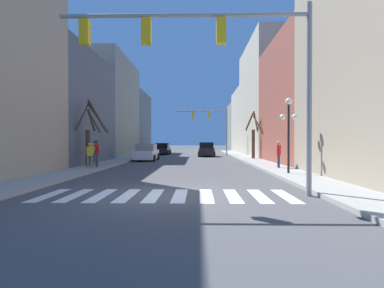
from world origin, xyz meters
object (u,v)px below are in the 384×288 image
(street_tree_right_far, at_px, (254,136))
(street_lamp_right_corner, at_px, (289,120))
(car_at_intersection, at_px, (206,150))
(pedestrian_on_right_sidewalk, at_px, (90,153))
(car_driving_away_lane, at_px, (162,149))
(pedestrian_on_left_sidewalk, at_px, (95,150))
(street_tree_left_mid, at_px, (90,134))
(car_driving_toward_lane, at_px, (147,153))
(pedestrian_waiting_at_curb, at_px, (279,152))
(pedestrian_crossing_street, at_px, (97,151))
(traffic_signal_far, at_px, (212,121))
(traffic_signal_near, at_px, (215,51))

(street_tree_right_far, bearing_deg, street_lamp_right_corner, -92.82)
(car_at_intersection, height_order, pedestrian_on_right_sidewalk, pedestrian_on_right_sidewalk)
(car_driving_away_lane, distance_m, pedestrian_on_right_sidewalk, 22.17)
(car_at_intersection, relative_size, pedestrian_on_left_sidewalk, 2.52)
(street_tree_left_mid, bearing_deg, car_driving_toward_lane, 73.67)
(street_lamp_right_corner, bearing_deg, street_tree_left_mid, 160.96)
(car_driving_away_lane, distance_m, car_at_intersection, 7.43)
(pedestrian_waiting_at_curb, relative_size, pedestrian_on_right_sidewalk, 1.06)
(pedestrian_on_left_sidewalk, distance_m, pedestrian_crossing_street, 2.34)
(traffic_signal_far, bearing_deg, car_driving_toward_lane, -121.52)
(car_driving_away_lane, relative_size, pedestrian_waiting_at_curb, 2.73)
(traffic_signal_near, xyz_separation_m, pedestrian_waiting_at_curb, (4.62, 9.25, -3.76))
(car_driving_away_lane, distance_m, street_tree_left_mid, 20.98)
(traffic_signal_near, xyz_separation_m, pedestrian_on_left_sidewalk, (-8.31, 12.09, -3.72))
(street_lamp_right_corner, height_order, pedestrian_on_left_sidewalk, street_lamp_right_corner)
(car_driving_toward_lane, distance_m, pedestrian_waiting_at_curb, 13.71)
(pedestrian_crossing_street, xyz_separation_m, street_tree_left_mid, (-0.53, 0.26, 1.15))
(traffic_signal_near, height_order, street_tree_right_far, traffic_signal_near)
(street_lamp_right_corner, bearing_deg, pedestrian_crossing_street, 161.32)
(pedestrian_crossing_street, bearing_deg, car_at_intersection, 122.72)
(traffic_signal_near, height_order, car_driving_toward_lane, traffic_signal_near)
(car_driving_away_lane, distance_m, street_tree_right_far, 15.40)
(car_driving_away_lane, xyz_separation_m, street_tree_right_far, (10.50, -11.16, 1.60))
(car_at_intersection, bearing_deg, pedestrian_on_left_sidewalk, 148.85)
(car_at_intersection, height_order, pedestrian_crossing_street, pedestrian_crossing_street)
(car_at_intersection, distance_m, pedestrian_on_right_sidewalk, 19.31)
(street_tree_right_far, bearing_deg, pedestrian_on_right_sidewalk, -138.85)
(street_tree_right_far, bearing_deg, car_driving_away_lane, 133.24)
(car_driving_away_lane, bearing_deg, car_driving_toward_lane, 179.97)
(street_tree_right_far, bearing_deg, car_at_intersection, 124.27)
(street_lamp_right_corner, bearing_deg, pedestrian_on_right_sidewalk, 166.09)
(car_driving_toward_lane, bearing_deg, street_tree_right_far, -82.66)
(traffic_signal_near, bearing_deg, pedestrian_crossing_street, 126.92)
(pedestrian_on_left_sidewalk, relative_size, pedestrian_crossing_street, 1.00)
(street_lamp_right_corner, distance_m, car_driving_away_lane, 26.95)
(street_lamp_right_corner, xyz_separation_m, pedestrian_on_right_sidewalk, (-11.80, 2.92, -1.90))
(car_at_intersection, xyz_separation_m, street_tree_left_mid, (-8.36, -16.31, 1.55))
(car_driving_away_lane, bearing_deg, street_tree_right_far, -136.76)
(car_driving_toward_lane, xyz_separation_m, street_tree_right_far, (10.50, 1.35, 1.60))
(car_driving_away_lane, height_order, pedestrian_crossing_street, pedestrian_crossing_street)
(traffic_signal_far, height_order, pedestrian_waiting_at_curb, traffic_signal_far)
(pedestrian_crossing_street, bearing_deg, car_driving_away_lane, 142.87)
(pedestrian_crossing_street, bearing_deg, car_driving_toward_lane, 135.51)
(pedestrian_on_left_sidewalk, relative_size, street_tree_left_mid, 0.39)
(traffic_signal_far, xyz_separation_m, pedestrian_waiting_at_curb, (3.45, -20.15, -3.36))
(pedestrian_crossing_street, distance_m, street_tree_left_mid, 1.29)
(traffic_signal_far, relative_size, street_lamp_right_corner, 1.73)
(traffic_signal_far, distance_m, street_tree_right_far, 10.55)
(car_driving_away_lane, xyz_separation_m, pedestrian_waiting_at_curb, (10.17, -21.70, 0.41))
(street_lamp_right_corner, distance_m, pedestrian_on_right_sidewalk, 12.31)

